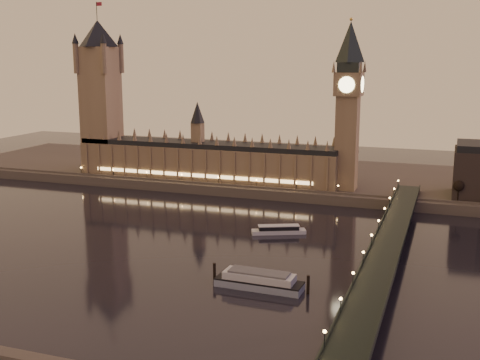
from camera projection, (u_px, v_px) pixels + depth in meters
The scene contains 9 objects.
ground at pixel (186, 245), 283.09m from camera, with size 700.00×700.00×0.00m, color black.
far_embankment at pixel (322, 178), 424.86m from camera, with size 560.00×130.00×6.00m, color #423D35.
palace_of_westminster at pixel (206, 156), 403.58m from camera, with size 180.00×26.62×52.00m.
victoria_tower at pixel (100, 88), 421.03m from camera, with size 31.68×31.68×118.00m.
big_ben at pixel (348, 96), 364.13m from camera, with size 17.68×17.68×104.00m.
westminster_bridge at pixel (384, 255), 251.83m from camera, with size 13.20×260.00×15.30m.
bare_tree_0 at pixel (457, 188), 341.38m from camera, with size 5.49×5.49×11.15m.
cruise_boat_a at pixel (279, 230), 301.75m from camera, with size 27.12×16.46×4.34m.
moored_barge at pixel (259, 281), 230.21m from camera, with size 39.27×10.33×7.20m.
Camera 1 is at (115.27, -246.76, 87.01)m, focal length 45.00 mm.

